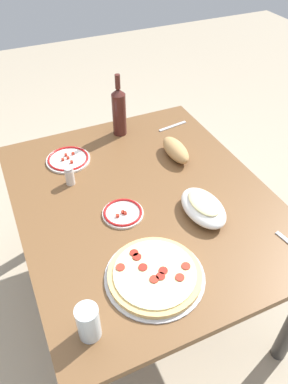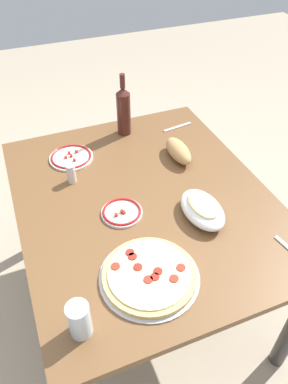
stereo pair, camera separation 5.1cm
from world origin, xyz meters
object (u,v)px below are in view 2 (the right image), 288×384
Objects in this scene: pepperoni_pizza at (149,275)px; bread_loaf at (178,151)px; wine_bottle at (124,110)px; side_plate_near at (71,157)px; side_plate_far at (122,212)px; water_glass at (79,320)px; dining_table at (144,216)px; spice_shaker at (71,174)px; baked_pasta_dish at (202,208)px.

bread_loaf reaches higher than pepperoni_pizza.
wine_bottle is at bearing -151.37° from bread_loaf.
side_plate_near is 1.25× the size of side_plate_far.
water_glass is 0.78× the size of side_plate_far.
water_glass is 0.94m from bread_loaf.
side_plate_near is 0.45m from side_plate_far.
pepperoni_pizza is (0.38, -0.13, 0.12)m from dining_table.
wine_bottle is at bearing 129.69° from spice_shaker.
dining_table is 3.94× the size of wine_bottle.
bread_loaf is at bearing 28.63° from wine_bottle.
baked_pasta_dish is at bearing 43.07° from dining_table.
wine_bottle is 0.36m from bread_loaf.
water_glass is (0.48, -0.39, 0.18)m from dining_table.
spice_shaker is at bearing -11.97° from side_plate_near.
side_plate_near is 2.38× the size of spice_shaker.
baked_pasta_dish is at bearing 66.42° from side_plate_far.
spice_shaker is (-0.40, -0.43, 0.00)m from baked_pasta_dish.
spice_shaker reaches higher than bread_loaf.
water_glass is at bearing -39.22° from dining_table.
dining_table is 0.57m from wine_bottle.
pepperoni_pizza is 1.44× the size of baked_pasta_dish.
dining_table is 6.08× the size of bread_loaf.
dining_table is 6.08× the size of side_plate_near.
baked_pasta_dish is at bearing 117.63° from water_glass.
bread_loaf reaches higher than side_plate_far.
side_plate_far is at bearing 147.08° from water_glass.
dining_table is 0.36m from bread_loaf.
bread_loaf reaches higher than side_plate_near.
bread_loaf is (-0.68, 0.65, -0.03)m from water_glass.
pepperoni_pizza is 0.77m from side_plate_near.
baked_pasta_dish is 0.64m from water_glass.
side_plate_far is (-0.43, 0.28, -0.06)m from water_glass.
pepperoni_pizza is 1.08× the size of wine_bottle.
wine_bottle is 3.68× the size of spice_shaker.
baked_pasta_dish is 1.44× the size of side_plate_far.
spice_shaker reaches higher than dining_table.
side_plate_near is at bearing -173.35° from pepperoni_pizza.
dining_table is 0.37m from spice_shaker.
dining_table is 3.65× the size of pepperoni_pizza.
side_plate_near is (0.12, -0.31, -0.12)m from wine_bottle.
dining_table is at bearing 50.01° from spice_shaker.
bread_loaf is at bearing 146.36° from pepperoni_pizza.
wine_bottle reaches higher than dining_table.
bread_loaf is (-0.26, 0.37, 0.03)m from side_plate_far.
pepperoni_pizza is 0.92m from wine_bottle.
baked_pasta_dish is at bearing -11.89° from bread_loaf.
pepperoni_pizza is at bearing 11.76° from spice_shaker.
baked_pasta_dish is (-0.20, 0.31, 0.03)m from pepperoni_pizza.
side_plate_far is at bearing -64.01° from dining_table.
wine_bottle reaches higher than baked_pasta_dish.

